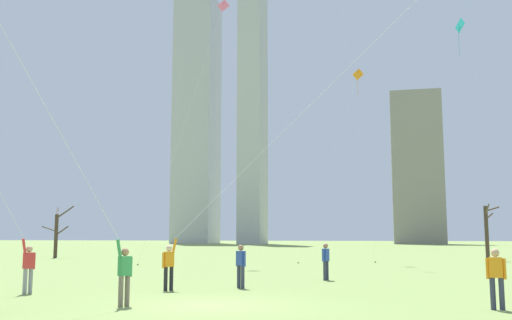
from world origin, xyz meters
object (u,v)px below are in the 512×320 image
object	(u,v)px
kite_flyer_foreground_left_white	(81,190)
distant_kite_drifting_right_teal	(464,38)
bare_tree_right_of_center	(487,230)
distant_kite_drifting_left_pink	(215,31)
kite_flyer_far_back_purple	(244,185)
bystander_strolling_midfield	(326,260)
distant_kite_low_near_trees_orange	(353,92)
bystander_far_off_by_trees	(496,276)
bystander_watching_nearby	(241,264)
bare_tree_center	(57,232)

from	to	relation	value
kite_flyer_foreground_left_white	distant_kite_drifting_right_teal	bearing A→B (deg)	63.62
bare_tree_right_of_center	distant_kite_drifting_right_teal	bearing A→B (deg)	-107.79
bare_tree_right_of_center	distant_kite_drifting_left_pink	bearing A→B (deg)	-156.00
kite_flyer_far_back_purple	distant_kite_drifting_right_teal	bearing A→B (deg)	62.79
distant_kite_drifting_left_pink	bystander_strolling_midfield	bearing A→B (deg)	-56.17
kite_flyer_far_back_purple	bare_tree_right_of_center	bearing A→B (deg)	64.69
kite_flyer_far_back_purple	distant_kite_low_near_trees_orange	size ratio (longest dim) A/B	0.94
kite_flyer_foreground_left_white	bystander_far_off_by_trees	size ratio (longest dim) A/B	9.47
kite_flyer_far_back_purple	kite_flyer_foreground_left_white	world-z (taller)	kite_flyer_foreground_left_white
bystander_strolling_midfield	distant_kite_low_near_trees_orange	xyz separation A→B (m)	(0.54, 18.07, 12.08)
bystander_watching_nearby	distant_kite_drifting_right_teal	bearing A→B (deg)	61.95
kite_flyer_foreground_left_white	bare_tree_right_of_center	bearing A→B (deg)	65.02
bystander_strolling_midfield	bare_tree_right_of_center	bearing A→B (deg)	65.15
kite_flyer_far_back_purple	distant_kite_low_near_trees_orange	world-z (taller)	distant_kite_low_near_trees_orange
kite_flyer_foreground_left_white	bare_tree_right_of_center	distance (m)	38.22
bystander_far_off_by_trees	kite_flyer_far_back_purple	bearing A→B (deg)	151.82
bare_tree_center	bare_tree_right_of_center	distance (m)	36.70
kite_flyer_far_back_purple	bystander_watching_nearby	world-z (taller)	kite_flyer_far_back_purple
distant_kite_low_near_trees_orange	bare_tree_center	world-z (taller)	distant_kite_low_near_trees_orange
kite_flyer_far_back_purple	bystander_strolling_midfield	xyz separation A→B (m)	(2.57, 4.96, -2.94)
bystander_strolling_midfield	distant_kite_drifting_right_teal	distance (m)	24.59
kite_flyer_foreground_left_white	bystander_far_off_by_trees	world-z (taller)	kite_flyer_foreground_left_white
bystander_far_off_by_trees	bare_tree_right_of_center	xyz separation A→B (m)	(5.18, 32.21, 1.49)
bystander_strolling_midfield	distant_kite_drifting_right_teal	xyz separation A→B (m)	(8.72, 17.01, 15.48)
distant_kite_drifting_left_pink	bare_tree_center	bearing A→B (deg)	157.62
bystander_watching_nearby	distant_kite_drifting_right_teal	distance (m)	28.92
bystander_watching_nearby	bare_tree_center	size ratio (longest dim) A/B	0.35
bystander_far_off_by_trees	bystander_strolling_midfield	bearing A→B (deg)	120.48
kite_flyer_far_back_purple	bare_tree_right_of_center	xyz separation A→B (m)	(13.20, 27.92, -1.46)
distant_kite_drifting_left_pink	distant_kite_drifting_right_teal	world-z (taller)	distant_kite_drifting_left_pink
bystander_watching_nearby	bystander_far_off_by_trees	size ratio (longest dim) A/B	1.00
bare_tree_right_of_center	kite_flyer_far_back_purple	bearing A→B (deg)	-115.31
distant_kite_drifting_right_teal	bystander_strolling_midfield	bearing A→B (deg)	-117.15
bystander_watching_nearby	bystander_strolling_midfield	world-z (taller)	same
bystander_far_off_by_trees	distant_kite_drifting_right_teal	xyz separation A→B (m)	(3.28, 26.26, 15.48)
distant_kite_drifting_left_pink	kite_flyer_far_back_purple	bearing A→B (deg)	-70.20
kite_flyer_far_back_purple	bystander_watching_nearby	size ratio (longest dim) A/B	8.67
bystander_strolling_midfield	distant_kite_drifting_left_pink	xyz separation A→B (m)	(-9.41, 14.04, 16.33)
distant_kite_drifting_left_pink	bare_tree_right_of_center	xyz separation A→B (m)	(20.04, 8.92, -14.84)
bystander_far_off_by_trees	bare_tree_right_of_center	distance (m)	32.66
kite_flyer_far_back_purple	distant_kite_drifting_left_pink	bearing A→B (deg)	109.80
kite_flyer_foreground_left_white	bare_tree_right_of_center	size ratio (longest dim) A/B	3.51
bystander_strolling_midfield	bare_tree_center	xyz separation A→B (m)	(-26.01, 20.87, 1.36)
distant_kite_drifting_left_pink	kite_flyer_foreground_left_white	bearing A→B (deg)	-81.38
distant_kite_drifting_right_teal	bare_tree_right_of_center	bearing A→B (deg)	72.21
kite_flyer_far_back_purple	distant_kite_drifting_left_pink	xyz separation A→B (m)	(-6.84, 19.00, 13.39)
bystander_far_off_by_trees	distant_kite_drifting_left_pink	size ratio (longest dim) A/B	0.08
bystander_strolling_midfield	distant_kite_low_near_trees_orange	world-z (taller)	distant_kite_low_near_trees_orange
bystander_watching_nearby	bare_tree_right_of_center	xyz separation A→B (m)	(13.40, 27.51, 1.49)
distant_kite_low_near_trees_orange	bystander_strolling_midfield	bearing A→B (deg)	-91.70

